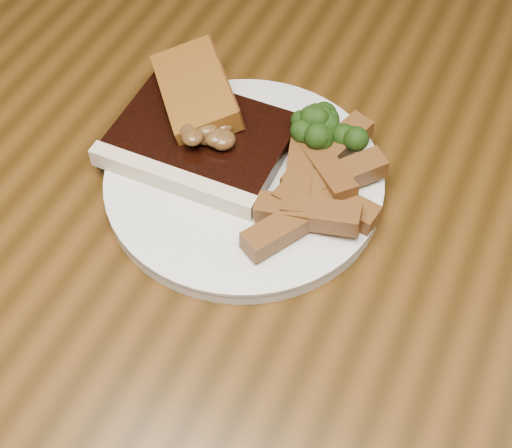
% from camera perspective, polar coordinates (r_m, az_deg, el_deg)
% --- Properties ---
extents(dining_table, '(1.60, 0.90, 0.75)m').
position_cam_1_polar(dining_table, '(0.72, 0.82, -5.59)').
color(dining_table, '#472A0E').
rests_on(dining_table, ground).
extents(plate, '(0.31, 0.31, 0.01)m').
position_cam_1_polar(plate, '(0.68, -0.96, 3.44)').
color(plate, white).
rests_on(plate, dining_table).
extents(steak, '(0.16, 0.13, 0.02)m').
position_cam_1_polar(steak, '(0.69, -4.47, 6.62)').
color(steak, black).
rests_on(steak, plate).
extents(steak_bone, '(0.17, 0.02, 0.02)m').
position_cam_1_polar(steak_bone, '(0.66, -6.72, 3.29)').
color(steak_bone, beige).
rests_on(steak_bone, plate).
extents(mushroom_pile, '(0.07, 0.07, 0.03)m').
position_cam_1_polar(mushroom_pile, '(0.67, -4.02, 7.65)').
color(mushroom_pile, '#523C19').
rests_on(mushroom_pile, steak).
extents(garlic_bread, '(0.12, 0.13, 0.03)m').
position_cam_1_polar(garlic_bread, '(0.72, -4.75, 9.34)').
color(garlic_bread, brown).
rests_on(garlic_bread, plate).
extents(potato_wedges, '(0.12, 0.12, 0.02)m').
position_cam_1_polar(potato_wedges, '(0.65, 4.70, 2.14)').
color(potato_wedges, brown).
rests_on(potato_wedges, plate).
extents(broccoli_cluster, '(0.07, 0.07, 0.04)m').
position_cam_1_polar(broccoli_cluster, '(0.69, 5.71, 7.24)').
color(broccoli_cluster, '#1C370C').
rests_on(broccoli_cluster, plate).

